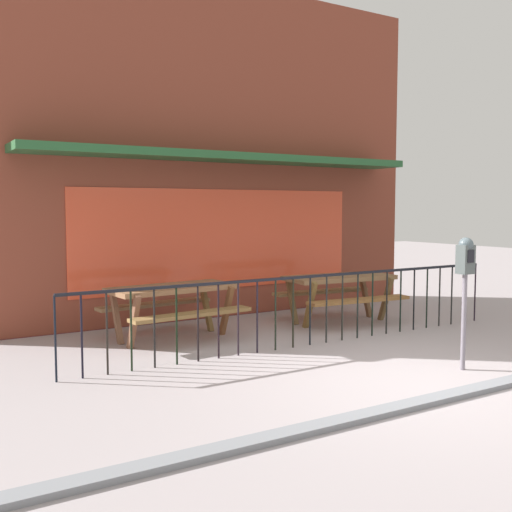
# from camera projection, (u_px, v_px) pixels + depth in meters

# --- Properties ---
(ground) EXTENTS (40.00, 40.00, 0.00)m
(ground) POSITION_uv_depth(u_px,v_px,m) (418.00, 380.00, 6.61)
(ground) COLOR #A79C9F
(pub_storefront) EXTENTS (8.12, 1.32, 5.70)m
(pub_storefront) POSITION_uv_depth(u_px,v_px,m) (215.00, 153.00, 10.46)
(pub_storefront) COLOR #54191F
(pub_storefront) RESTS_ON ground
(patio_fence_front) EXTENTS (6.84, 0.04, 0.97)m
(patio_fence_front) POSITION_uv_depth(u_px,v_px,m) (310.00, 297.00, 8.26)
(patio_fence_front) COLOR black
(patio_fence_front) RESTS_ON ground
(picnic_table_left) EXTENTS (1.92, 1.52, 0.79)m
(picnic_table_left) POSITION_uv_depth(u_px,v_px,m) (173.00, 297.00, 8.62)
(picnic_table_left) COLOR #8B5E3E
(picnic_table_left) RESTS_ON ground
(picnic_table_right) EXTENTS (1.91, 1.51, 0.79)m
(picnic_table_right) POSITION_uv_depth(u_px,v_px,m) (339.00, 285.00, 9.92)
(picnic_table_right) COLOR brown
(picnic_table_right) RESTS_ON ground
(parking_meter_near) EXTENTS (0.18, 0.17, 1.55)m
(parking_meter_near) POSITION_uv_depth(u_px,v_px,m) (465.00, 268.00, 6.95)
(parking_meter_near) COLOR slate
(parking_meter_near) RESTS_ON ground
(curb_edge) EXTENTS (11.36, 0.20, 0.11)m
(curb_edge) POSITION_uv_depth(u_px,v_px,m) (464.00, 395.00, 6.09)
(curb_edge) COLOR gray
(curb_edge) RESTS_ON ground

